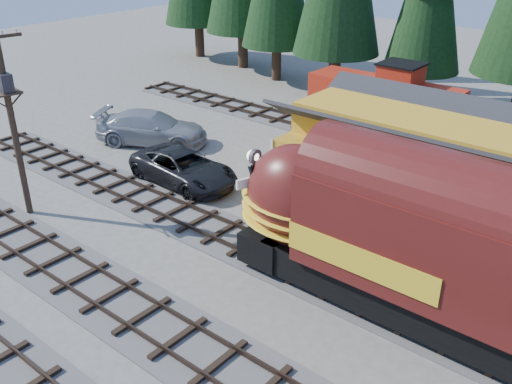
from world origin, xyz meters
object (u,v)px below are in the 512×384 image
Objects in this scene: caboose at (384,107)px; depot at (424,161)px; locomotive at (457,262)px; pickup_truck_a at (184,168)px; utility_pole at (11,111)px; pickup_truck_b at (152,128)px.

depot is at bearing -51.81° from caboose.
locomotive is 2.85× the size of pickup_truck_a.
locomotive is 1.95× the size of caboose.
utility_pole reaches higher than depot.
depot is 7.70m from locomotive.
locomotive is at bearing 22.17° from utility_pole.
pickup_truck_b is at bearing 66.14° from pickup_truck_a.
pickup_truck_b is at bearing 113.38° from utility_pole.
depot is 0.73× the size of locomotive.
caboose is (-10.03, 14.00, -0.41)m from locomotive.
caboose is at bearing -79.80° from pickup_truck_b.
depot is 16.89m from pickup_truck_b.
caboose is at bearing 125.62° from locomotive.
utility_pole is at bearing -167.10° from locomotive.
utility_pole is 1.41× the size of pickup_truck_a.
pickup_truck_b is (-5.65, 2.77, 0.12)m from pickup_truck_a.
locomotive is 15.57m from pickup_truck_a.
depot reaches higher than locomotive.
locomotive reaches higher than pickup_truck_a.
caboose is 12.56m from pickup_truck_a.
pickup_truck_a is (-5.19, -11.34, -1.50)m from caboose.
utility_pole is 10.73m from pickup_truck_b.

